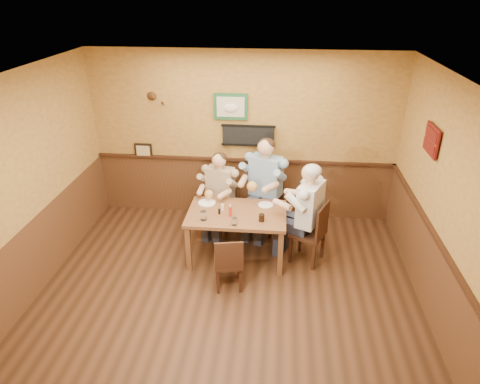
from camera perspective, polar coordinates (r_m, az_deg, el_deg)
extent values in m
plane|color=#321C0F|center=(5.60, -2.02, -15.15)|extent=(5.00, 5.00, 0.00)
cube|color=silver|center=(4.29, -2.62, 14.10)|extent=(5.00, 5.00, 0.02)
cube|color=#BC8D41|center=(7.07, 0.45, 7.27)|extent=(5.00, 0.02, 2.80)
cube|color=#BC8D41|center=(5.67, -28.17, -1.01)|extent=(0.02, 5.00, 2.80)
cube|color=#BC8D41|center=(5.12, 26.74, -3.55)|extent=(0.02, 5.00, 2.80)
cube|color=brown|center=(7.39, 0.41, 0.61)|extent=(5.00, 0.02, 1.00)
cube|color=brown|center=(5.57, 24.66, -11.62)|extent=(0.02, 5.00, 1.00)
cube|color=black|center=(7.01, 1.11, 7.53)|extent=(0.88, 0.03, 0.34)
cube|color=#1D562E|center=(6.90, -1.25, 11.30)|extent=(0.54, 0.03, 0.42)
cube|color=black|center=(7.47, -12.75, 5.38)|extent=(0.30, 0.03, 0.26)
cube|color=maroon|center=(5.80, 24.19, 6.34)|extent=(0.03, 0.48, 0.36)
cube|color=brown|center=(6.10, -0.42, -2.93)|extent=(1.40, 0.90, 0.05)
cube|color=brown|center=(6.06, -6.88, -7.51)|extent=(0.07, 0.07, 0.70)
cube|color=brown|center=(5.94, 5.40, -8.20)|extent=(0.07, 0.07, 0.70)
cube|color=brown|center=(6.71, -5.52, -3.83)|extent=(0.07, 0.07, 0.70)
cube|color=brown|center=(6.60, 5.50, -4.38)|extent=(0.07, 0.07, 0.70)
cylinder|color=white|center=(5.90, -4.90, -3.14)|extent=(0.10, 0.10, 0.13)
cylinder|color=white|center=(5.76, -0.77, -3.94)|extent=(0.09, 0.09, 0.11)
cylinder|color=black|center=(5.86, 2.89, -3.45)|extent=(0.10, 0.10, 0.10)
cylinder|color=#B42B13|center=(5.95, -1.31, -2.55)|extent=(0.04, 0.04, 0.17)
cylinder|color=white|center=(6.13, -2.35, -2.05)|extent=(0.04, 0.04, 0.09)
cylinder|color=black|center=(6.04, -2.78, -2.60)|extent=(0.04, 0.04, 0.08)
cylinder|color=white|center=(6.35, -4.43, -1.44)|extent=(0.31, 0.31, 0.02)
cylinder|color=white|center=(6.29, 3.42, -1.71)|extent=(0.29, 0.29, 0.01)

